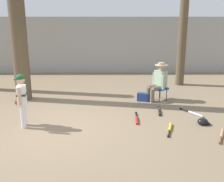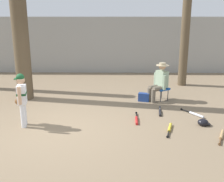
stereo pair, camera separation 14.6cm
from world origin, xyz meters
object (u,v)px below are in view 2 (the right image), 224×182
(tree_behind_spectator, at_px, (186,15))
(tree_near_player, at_px, (19,14))
(young_ballplayer, at_px, (22,96))
(bat_red_barrel, at_px, (137,120))
(seated_spectator, at_px, (159,81))
(handbag_beside_stool, at_px, (144,97))
(bat_black_composite, at_px, (160,112))
(folding_stool, at_px, (161,89))
(batting_helmet_black, at_px, (203,122))
(bat_yellow_trainer, at_px, (170,129))
(bat_wood_tan, at_px, (222,136))
(bat_aluminum_silver, at_px, (195,114))

(tree_behind_spectator, bearing_deg, tree_near_player, -161.16)
(young_ballplayer, height_order, bat_red_barrel, young_ballplayer)
(seated_spectator, distance_m, handbag_beside_stool, 0.70)
(tree_behind_spectator, relative_size, bat_black_composite, 7.84)
(tree_near_player, height_order, handbag_beside_stool, tree_near_player)
(folding_stool, relative_size, batting_helmet_black, 1.78)
(bat_black_composite, bearing_deg, bat_red_barrel, -140.70)
(seated_spectator, relative_size, bat_yellow_trainer, 1.58)
(seated_spectator, relative_size, bat_red_barrel, 1.48)
(tree_behind_spectator, relative_size, bat_yellow_trainer, 7.46)
(young_ballplayer, distance_m, folding_stool, 4.28)
(tree_behind_spectator, xyz_separation_m, batting_helmet_black, (-0.42, -4.07, -2.53))
(handbag_beside_stool, bearing_deg, bat_black_composite, -72.92)
(tree_behind_spectator, xyz_separation_m, bat_wood_tan, (-0.21, -4.73, -2.57))
(bat_yellow_trainer, distance_m, bat_black_composite, 1.13)
(folding_stool, relative_size, bat_wood_tan, 0.76)
(seated_spectator, distance_m, bat_yellow_trainer, 2.39)
(bat_red_barrel, bearing_deg, handbag_beside_stool, 78.20)
(bat_yellow_trainer, bearing_deg, bat_black_composite, 92.40)
(tree_behind_spectator, relative_size, bat_wood_tan, 7.82)
(handbag_beside_stool, bearing_deg, bat_wood_tan, -60.60)
(bat_yellow_trainer, distance_m, bat_aluminum_silver, 1.32)
(folding_stool, distance_m, batting_helmet_black, 2.21)
(tree_behind_spectator, xyz_separation_m, bat_aluminum_silver, (-0.43, -3.36, -2.57))
(bat_wood_tan, bearing_deg, bat_yellow_trainer, 160.97)
(young_ballplayer, xyz_separation_m, batting_helmet_black, (4.39, 0.07, -0.67))
(bat_yellow_trainer, relative_size, bat_black_composite, 1.05)
(seated_spectator, bearing_deg, batting_helmet_black, -68.82)
(tree_near_player, xyz_separation_m, bat_yellow_trainer, (4.19, -2.48, -2.61))
(young_ballplayer, relative_size, bat_red_barrel, 1.61)
(folding_stool, xyz_separation_m, bat_aluminum_silver, (0.70, -1.37, -0.33))
(folding_stool, bearing_deg, tree_behind_spectator, 60.61)
(tree_near_player, relative_size, tree_behind_spectator, 1.04)
(folding_stool, distance_m, seated_spectator, 0.29)
(tree_near_player, bearing_deg, batting_helmet_black, -23.50)
(bat_black_composite, bearing_deg, bat_wood_tan, -53.08)
(bat_wood_tan, bearing_deg, folding_stool, 108.50)
(tree_near_player, relative_size, folding_stool, 10.69)
(tree_behind_spectator, distance_m, batting_helmet_black, 4.81)
(bat_black_composite, height_order, bat_red_barrel, same)
(bat_wood_tan, relative_size, batting_helmet_black, 2.34)
(handbag_beside_stool, height_order, bat_wood_tan, handbag_beside_stool)
(seated_spectator, bearing_deg, young_ballplayer, -149.87)
(tree_near_player, distance_m, young_ballplayer, 3.03)
(bat_wood_tan, bearing_deg, young_ballplayer, 172.68)
(tree_behind_spectator, bearing_deg, folding_stool, -119.39)
(folding_stool, distance_m, bat_wood_tan, 2.90)
(young_ballplayer, xyz_separation_m, bat_black_composite, (3.47, 0.92, -0.71))
(seated_spectator, distance_m, bat_black_composite, 1.33)
(tree_behind_spectator, height_order, seated_spectator, tree_behind_spectator)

